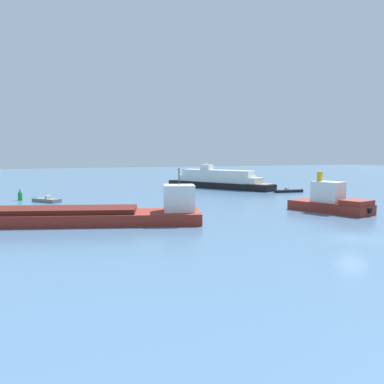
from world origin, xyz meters
The scene contains 7 objects.
ground_plane centered at (0.00, 0.00, 0.00)m, with size 400.00×400.00×0.00m, color #476B8E.
tugboat centered at (9.85, 13.41, 1.28)m, with size 6.25×10.87×5.01m.
small_motorboat centered at (-21.77, 39.58, 0.29)m, with size 4.11×4.81×1.03m.
fishing_skiff centered at (21.87, 37.94, 0.27)m, with size 5.92×1.90×1.00m.
cargo_barge centered at (-24.28, 18.66, 0.92)m, with size 35.06×16.90×5.80m.
white_riverboat centered at (14.19, 52.16, 1.69)m, with size 14.48×25.27×6.39m.
channel_buoy_green centered at (-25.36, 43.72, 0.81)m, with size 0.70×0.70×1.90m.
Camera 1 is at (-27.12, -26.86, 7.21)m, focal length 39.01 mm.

